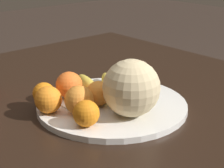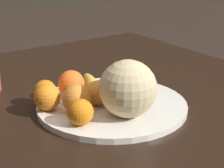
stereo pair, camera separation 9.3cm
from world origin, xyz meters
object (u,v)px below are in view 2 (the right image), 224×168
(orange_top_small, at_px, (45,91))
(fruit_bowl, at_px, (112,105))
(orange_back_right, at_px, (98,93))
(orange_front_right, at_px, (47,97))
(melon, at_px, (128,89))
(banana_bunch, at_px, (113,85))
(produce_tag, at_px, (71,106))
(orange_back_left, at_px, (80,112))
(orange_front_left, at_px, (71,83))
(orange_mid_center, at_px, (77,99))
(kitchen_table, at_px, (138,144))

(orange_top_small, bearing_deg, fruit_bowl, -128.23)
(orange_back_right, bearing_deg, fruit_bowl, -106.63)
(orange_front_right, relative_size, orange_back_right, 1.05)
(melon, distance_m, banana_bunch, 0.17)
(orange_front_right, distance_m, produce_tag, 0.07)
(orange_front_right, relative_size, orange_back_left, 1.09)
(melon, distance_m, orange_top_small, 0.23)
(orange_front_right, xyz_separation_m, orange_top_small, (0.05, -0.02, -0.00))
(orange_back_left, bearing_deg, orange_front_right, 11.92)
(orange_front_left, relative_size, orange_back_left, 1.17)
(melon, xyz_separation_m, orange_front_right, (0.14, 0.14, -0.03))
(banana_bunch, bearing_deg, orange_front_right, 126.13)
(orange_mid_center, xyz_separation_m, produce_tag, (0.04, -0.01, -0.03))
(orange_front_left, bearing_deg, orange_back_left, 157.18)
(produce_tag, bearing_deg, orange_top_small, 31.43)
(orange_front_left, height_order, orange_back_left, orange_front_left)
(orange_front_left, bearing_deg, banana_bunch, -107.47)
(fruit_bowl, xyz_separation_m, banana_bunch, (0.06, -0.05, 0.02))
(orange_front_right, height_order, orange_top_small, orange_front_right)
(orange_front_right, xyz_separation_m, orange_back_left, (-0.11, -0.02, -0.00))
(orange_back_right, height_order, orange_top_small, orange_back_right)
(orange_front_left, height_order, orange_back_right, orange_front_left)
(melon, relative_size, orange_back_right, 2.16)
(produce_tag, bearing_deg, orange_back_right, -112.82)
(kitchen_table, height_order, orange_back_right, orange_back_right)
(melon, relative_size, orange_front_right, 2.06)
(fruit_bowl, relative_size, melon, 2.83)
(orange_mid_center, distance_m, orange_back_left, 0.07)
(banana_bunch, xyz_separation_m, orange_front_left, (0.03, 0.11, 0.02))
(orange_back_right, bearing_deg, orange_mid_center, 98.35)
(fruit_bowl, distance_m, orange_back_left, 0.15)
(orange_front_left, bearing_deg, orange_mid_center, 157.39)
(produce_tag, bearing_deg, orange_back_left, 164.43)
(orange_mid_center, distance_m, produce_tag, 0.05)
(orange_front_right, bearing_deg, produce_tag, -105.78)
(orange_mid_center, bearing_deg, melon, -133.96)
(kitchen_table, relative_size, banana_bunch, 6.55)
(kitchen_table, height_order, orange_top_small, orange_top_small)
(orange_mid_center, height_order, orange_back_right, orange_mid_center)
(kitchen_table, height_order, fruit_bowl, fruit_bowl)
(melon, distance_m, orange_back_right, 0.10)
(orange_front_left, bearing_deg, produce_tag, 149.61)
(kitchen_table, xyz_separation_m, orange_front_left, (0.15, 0.11, 0.14))
(kitchen_table, bearing_deg, orange_front_left, 35.69)
(produce_tag, bearing_deg, melon, -144.06)
(melon, height_order, banana_bunch, melon)
(kitchen_table, xyz_separation_m, orange_mid_center, (0.05, 0.15, 0.14))
(orange_top_small, bearing_deg, orange_front_left, -94.44)
(orange_front_left, distance_m, orange_front_right, 0.10)
(fruit_bowl, relative_size, orange_mid_center, 5.46)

